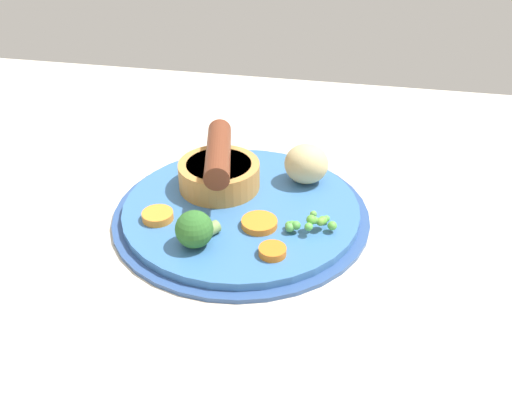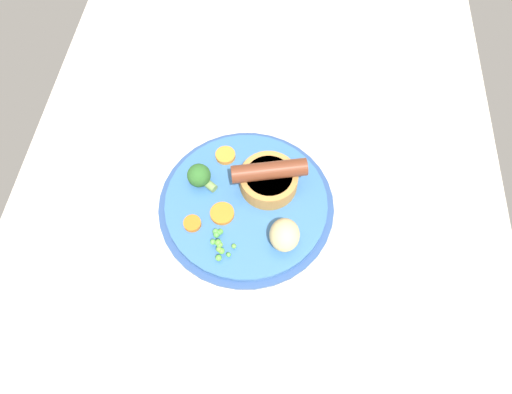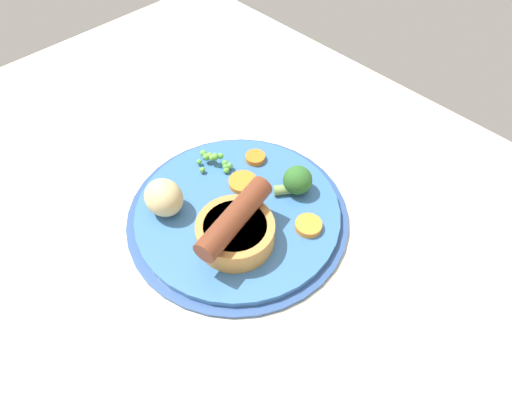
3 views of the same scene
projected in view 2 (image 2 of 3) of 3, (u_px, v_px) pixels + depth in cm
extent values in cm
cube|color=beige|center=(257.00, 200.00, 75.19)|extent=(110.00, 80.00, 3.00)
cylinder|color=#2D4C84|center=(246.00, 205.00, 72.80)|extent=(27.96, 27.96, 0.50)
cylinder|color=#386BA8|center=(246.00, 203.00, 72.41)|extent=(25.73, 25.73, 1.40)
cylinder|color=#BC8442|center=(269.00, 180.00, 71.85)|extent=(9.18, 9.18, 3.03)
cylinder|color=#33190C|center=(269.00, 176.00, 70.65)|extent=(7.34, 7.34, 0.30)
cylinder|color=brown|center=(269.00, 171.00, 69.31)|extent=(5.22, 11.89, 2.74)
sphere|color=#59A93A|center=(218.00, 242.00, 66.92)|extent=(0.99, 0.99, 0.99)
sphere|color=#57AA4E|center=(216.00, 232.00, 68.58)|extent=(0.96, 0.96, 0.96)
sphere|color=#66A741|center=(220.00, 245.00, 66.96)|extent=(0.75, 0.75, 0.75)
sphere|color=#5FB43A|center=(222.00, 251.00, 66.68)|extent=(0.95, 0.95, 0.95)
sphere|color=#65A33A|center=(219.00, 249.00, 66.72)|extent=(0.88, 0.88, 0.88)
sphere|color=#53AC46|center=(219.00, 233.00, 68.45)|extent=(0.84, 0.84, 0.84)
sphere|color=#58AB3F|center=(219.00, 258.00, 66.47)|extent=(0.96, 0.96, 0.96)
sphere|color=#61A743|center=(234.00, 246.00, 67.58)|extent=(0.75, 0.75, 0.75)
sphere|color=#58B648|center=(213.00, 242.00, 67.30)|extent=(0.86, 0.86, 0.86)
sphere|color=#55A638|center=(218.00, 243.00, 66.90)|extent=(0.97, 0.97, 0.97)
sphere|color=#56B344|center=(229.00, 255.00, 66.89)|extent=(0.72, 0.72, 0.72)
sphere|color=#56A53F|center=(219.00, 246.00, 66.87)|extent=(0.75, 0.75, 0.75)
sphere|color=#4FA843|center=(216.00, 235.00, 68.11)|extent=(0.94, 0.94, 0.94)
sphere|color=#5BAD42|center=(220.00, 232.00, 68.83)|extent=(0.87, 0.87, 0.87)
sphere|color=#2D6628|center=(199.00, 175.00, 71.86)|extent=(3.76, 3.76, 3.76)
cylinder|color=#7A9E56|center=(210.00, 187.00, 72.25)|extent=(2.30, 2.49, 1.32)
ellipsoid|color=#CCB77F|center=(285.00, 235.00, 66.51)|extent=(5.24, 4.71, 4.65)
cylinder|color=orange|center=(192.00, 223.00, 69.52)|extent=(3.27, 3.27, 0.78)
cylinder|color=orange|center=(222.00, 213.00, 70.35)|extent=(5.27, 5.27, 0.73)
cylinder|color=orange|center=(225.00, 155.00, 75.40)|extent=(3.80, 3.80, 0.83)
cube|color=silver|center=(198.00, 64.00, 87.20)|extent=(17.85, 5.90, 0.60)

